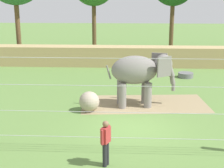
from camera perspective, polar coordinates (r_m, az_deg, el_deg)
The scene contains 8 objects.
ground_plane at distance 15.04m, azimuth 3.83°, elevation -7.49°, with size 120.00×120.00×0.00m, color #5B7F3D.
dirt_patch at distance 18.25m, azimuth 5.66°, elevation -3.42°, with size 6.86×3.31×0.01m, color #937F5B.
embankment_wall at distance 27.99m, azimuth 3.49°, elevation 4.85°, with size 36.00×1.80×1.66m, color tan.
elephant at distance 17.48m, azimuth 4.88°, elevation 2.07°, with size 3.76×1.77×2.80m.
enrichment_ball at distance 16.88m, azimuth -3.98°, elevation -3.06°, with size 1.05×1.05×1.05m, color tan.
cable_fence at distance 11.82m, azimuth 4.17°, elevation -3.90°, with size 12.81×0.23×3.83m.
zookeeper at distance 11.43m, azimuth -1.10°, elevation -9.94°, with size 0.35×0.58×1.67m.
water_tub at distance 24.60m, azimuth 12.71°, elevation 1.55°, with size 1.10×1.10×0.35m.
Camera 1 is at (-0.28, -13.90, 5.74)m, focal length 52.45 mm.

